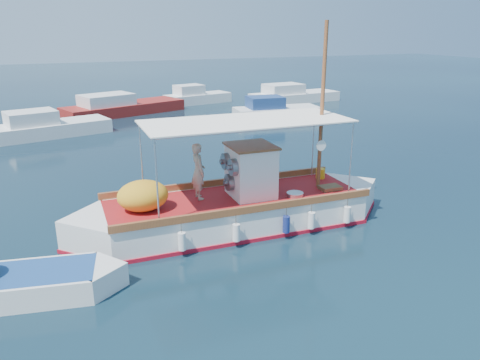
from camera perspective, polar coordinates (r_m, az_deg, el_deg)
name	(u,v)px	position (r m, az deg, el deg)	size (l,w,h in m)	color
ground	(261,226)	(15.52, 2.62, -5.62)	(160.00, 160.00, 0.00)	black
fishing_caique	(233,209)	(15.29, -0.82, -3.60)	(10.95, 3.27, 6.68)	white
dinghy	(5,287)	(12.85, -26.72, -11.61)	(5.60, 2.32, 1.39)	white
bg_boat_nw	(47,128)	(30.40, -22.48, 5.87)	(7.16, 3.95, 1.80)	silver
bg_boat_n	(121,108)	(36.47, -14.35, 8.52)	(9.46, 5.58, 1.80)	maroon
bg_boat_ne	(274,112)	(33.79, 4.21, 8.30)	(6.24, 2.81, 1.80)	silver
bg_boat_e	(292,96)	(41.68, 6.38, 10.11)	(8.10, 3.27, 1.80)	silver
bg_boat_far_n	(196,98)	(40.81, -5.38, 9.98)	(5.93, 3.14, 1.80)	silver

